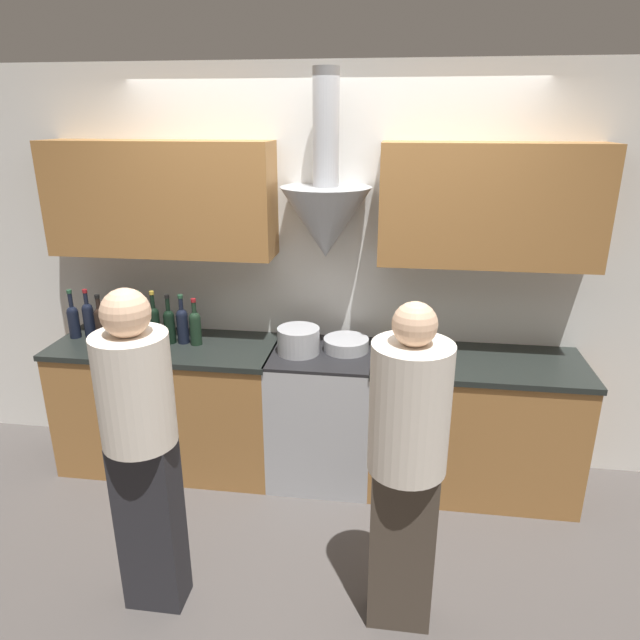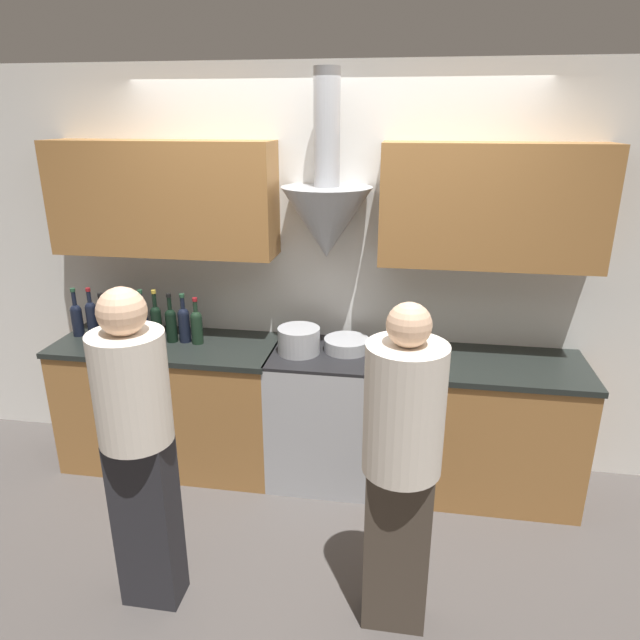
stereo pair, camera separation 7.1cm
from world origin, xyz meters
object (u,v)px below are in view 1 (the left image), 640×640
Objects in this scene: wine_bottle_6 at (155,322)px; mixing_bowl at (346,344)px; stove_range at (322,414)px; wine_bottle_5 at (141,321)px; stock_pot at (298,340)px; wine_bottle_9 at (195,326)px; wine_bottle_8 at (182,324)px; wine_bottle_0 at (73,319)px; wine_bottle_4 at (127,321)px; person_foreground_right at (407,460)px; wine_bottle_3 at (114,321)px; person_foreground_left at (141,443)px; wine_bottle_1 at (89,318)px; orange_fruit at (397,337)px; wine_bottle_7 at (169,324)px; wine_bottle_2 at (100,322)px.

wine_bottle_6 reaches higher than mixing_bowl.
stove_range is 3.10× the size of mixing_bowl.
stock_pot is (1.05, -0.05, -0.06)m from wine_bottle_5.
wine_bottle_8 is at bearing 170.56° from wine_bottle_9.
wine_bottle_0 is 1.16× the size of mixing_bowl.
stove_range is 2.68× the size of wine_bottle_4.
person_foreground_right reaches higher than wine_bottle_8.
wine_bottle_0 reaches higher than wine_bottle_3.
person_foreground_left reaches higher than wine_bottle_6.
wine_bottle_8 reaches higher than mixing_bowl.
orange_fruit is (2.03, 0.18, -0.10)m from wine_bottle_1.
orange_fruit is at bearing 50.99° from person_foreground_left.
wine_bottle_8 is at bearing 141.25° from person_foreground_right.
wine_bottle_5 is (0.10, -0.01, 0.01)m from wine_bottle_4.
stock_pot is at bearing -158.31° from orange_fruit.
wine_bottle_4 reaches higher than wine_bottle_8.
wine_bottle_9 is (0.85, -0.01, -0.00)m from wine_bottle_0.
wine_bottle_3 is 0.98× the size of wine_bottle_8.
person_foreground_right reaches higher than orange_fruit.
wine_bottle_7 is at bearing -0.69° from wine_bottle_1.
wine_bottle_7 is at bearing -172.56° from orange_fruit.
wine_bottle_8 is at bearing -178.96° from mixing_bowl.
wine_bottle_8 is 1.40m from orange_fruit.
wine_bottle_7 is 0.09m from wine_bottle_8.
wine_bottle_8 is at bearing 101.85° from person_foreground_left.
stove_range is 0.50m from mixing_bowl.
wine_bottle_7 is 1.25m from person_foreground_left.
person_foreground_left is at bearing -62.43° from wine_bottle_4.
mixing_bowl is 1.24m from person_foreground_right.
wine_bottle_3 reaches higher than mixing_bowl.
stock_pot is at bearing -2.47° from wine_bottle_5.
person_foreground_right reaches higher than wine_bottle_1.
stove_range is 0.70m from orange_fruit.
wine_bottle_6 is (0.57, -0.01, 0.01)m from wine_bottle_0.
wine_bottle_4 is at bearing 177.29° from stock_pot.
mixing_bowl is at bearing -153.14° from orange_fruit.
person_foreground_left reaches higher than wine_bottle_0.
wine_bottle_9 is (0.47, -0.01, -0.01)m from wine_bottle_4.
wine_bottle_3 is 0.98× the size of wine_bottle_7.
wine_bottle_1 is 0.10m from wine_bottle_2.
wine_bottle_1 reaches higher than wine_bottle_8.
person_foreground_left is (0.44, -1.19, -0.13)m from wine_bottle_6.
stock_pot is at bearing 121.38° from person_foreground_right.
mixing_bowl is 0.18× the size of person_foreground_right.
person_foreground_left is at bearing -177.31° from person_foreground_right.
wine_bottle_7 reaches higher than wine_bottle_9.
wine_bottle_9 is at bearing -0.52° from wine_bottle_3.
person_foreground_left is at bearing -69.93° from wine_bottle_6.
person_foreground_left is at bearing -50.07° from wine_bottle_0.
wine_bottle_2 is 0.90× the size of wine_bottle_5.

